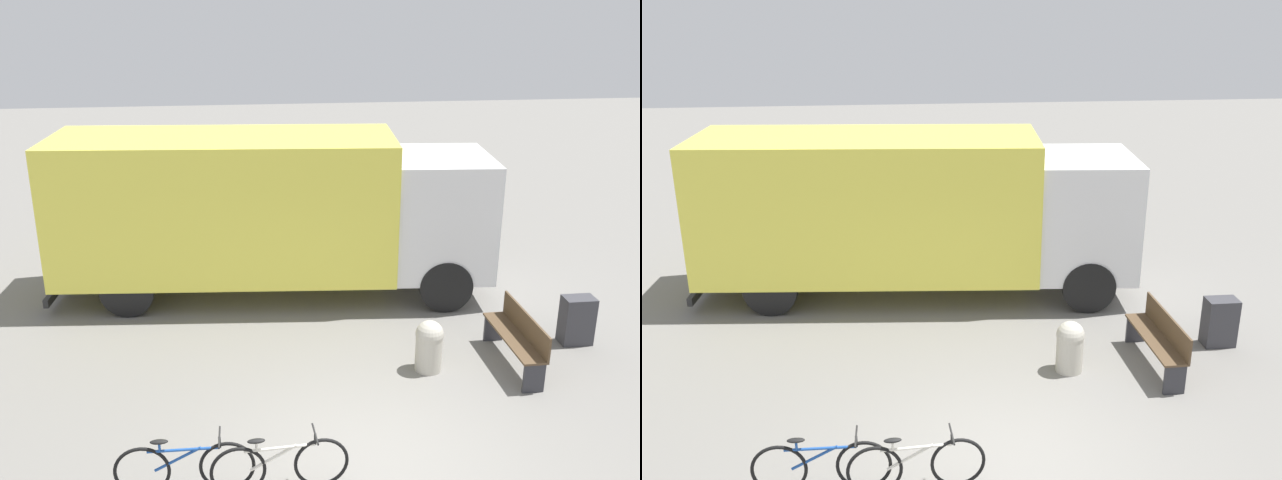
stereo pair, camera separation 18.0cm
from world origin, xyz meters
TOP-DOWN VIEW (x-y plane):
  - ground_plane at (0.00, 0.00)m, footprint 60.00×60.00m
  - delivery_truck at (-1.07, 5.71)m, footprint 8.72×2.91m
  - park_bench at (2.87, 2.27)m, footprint 0.44×1.83m
  - bicycle_near at (-2.37, -0.33)m, footprint 1.73×0.44m
  - bicycle_middle at (-1.20, -0.43)m, footprint 1.73×0.44m
  - bollard_near_bench at (1.38, 2.27)m, footprint 0.46×0.46m
  - utility_box at (4.18, 2.90)m, footprint 0.54×0.35m

SIDE VIEW (x-z plane):
  - ground_plane at x=0.00m, z-range 0.00..0.00m
  - bicycle_near at x=-2.37m, z-range -0.02..0.76m
  - bicycle_middle at x=-1.20m, z-range -0.02..0.76m
  - utility_box at x=4.18m, z-range 0.00..0.86m
  - bollard_near_bench at x=1.38m, z-range 0.03..0.89m
  - park_bench at x=2.87m, z-range 0.06..0.99m
  - delivery_truck at x=-1.07m, z-range 0.19..3.42m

